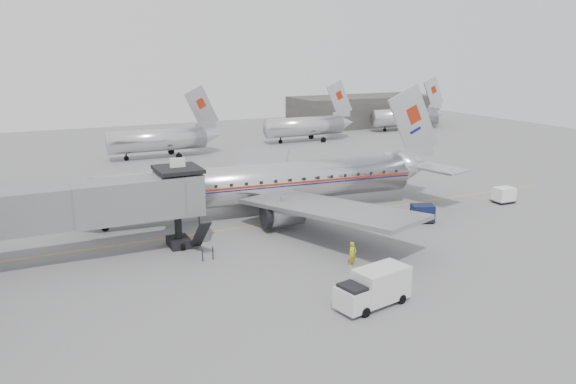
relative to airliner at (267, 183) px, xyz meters
name	(u,v)px	position (x,y,z in m)	size (l,w,h in m)	color
ground	(303,243)	(-0.75, -8.93, -3.01)	(160.00, 160.00, 0.00)	slate
hangar	(363,111)	(44.25, 51.07, -0.01)	(30.00, 12.00, 6.00)	#363331
apron_line	(302,219)	(2.25, -2.93, -3.00)	(0.15, 60.00, 0.01)	gold
jet_bridge	(77,207)	(-17.41, -5.27, 1.17)	(21.00, 6.20, 7.10)	slate
distant_aircraft_near	(159,139)	(-2.55, 33.07, -0.27)	(16.39, 3.20, 10.26)	silver
distant_aircraft_mid	(305,126)	(23.45, 37.07, -0.27)	(16.39, 3.20, 10.26)	silver
distant_aircraft_far	(405,116)	(47.45, 41.07, -0.27)	(16.39, 3.20, 10.26)	silver
airliner	(267,183)	(0.00, 0.00, 0.00)	(37.80, 34.90, 11.96)	silver
service_van	(374,287)	(-2.17, -21.02, -1.80)	(5.15, 2.73, 2.30)	silver
baggage_cart_navy	(422,213)	(11.64, -8.58, -2.15)	(2.50, 2.23, 1.62)	#0E1438
baggage_cart_white	(504,195)	(23.42, -6.93, -2.15)	(2.09, 1.62, 1.60)	white
ramp_worker	(353,254)	(0.17, -14.93, -2.09)	(0.67, 0.44, 1.83)	#AEC116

